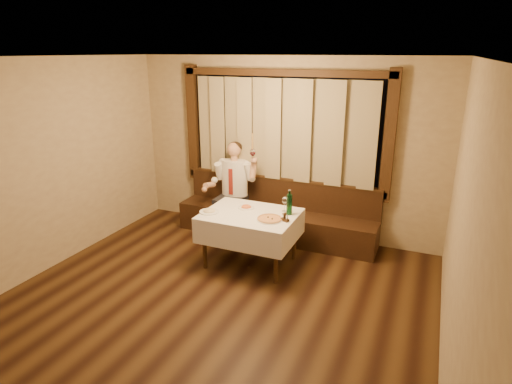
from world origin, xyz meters
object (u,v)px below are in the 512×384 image
at_px(dining_table, 250,220).
at_px(pasta_red, 246,206).
at_px(seated_man, 233,182).
at_px(green_bottle, 289,204).
at_px(cruet_caddy, 285,218).
at_px(banquette, 276,218).
at_px(pizza, 270,219).
at_px(pasta_cream, 209,210).

relative_size(dining_table, pasta_red, 5.50).
relative_size(pasta_red, seated_man, 0.16).
relative_size(green_bottle, cruet_caddy, 2.95).
xyz_separation_m(banquette, pizza, (0.33, -1.15, 0.46)).
bearing_deg(pizza, banquette, 106.18).
relative_size(pizza, pasta_red, 1.50).
bearing_deg(banquette, cruet_caddy, -64.44).
distance_m(pasta_cream, green_bottle, 1.10).
relative_size(dining_table, seated_man, 0.85).
xyz_separation_m(cruet_caddy, seated_man, (-1.25, 1.02, 0.06)).
height_order(pasta_cream, seated_man, seated_man).
bearing_deg(banquette, pizza, -73.82).
distance_m(pizza, cruet_caddy, 0.20).
bearing_deg(cruet_caddy, banquette, 133.61).
bearing_deg(dining_table, seated_man, 127.66).
height_order(dining_table, pasta_red, pasta_red).
relative_size(pasta_cream, seated_man, 0.18).
relative_size(banquette, pasta_red, 13.86).
height_order(cruet_caddy, seated_man, seated_man).
bearing_deg(banquette, pasta_red, -98.91).
bearing_deg(pasta_cream, pizza, 4.43).
xyz_separation_m(pasta_cream, green_bottle, (1.03, 0.36, 0.11)).
bearing_deg(seated_man, pasta_red, -52.69).
distance_m(dining_table, seated_man, 1.20).
xyz_separation_m(dining_table, pasta_cream, (-0.53, -0.19, 0.14)).
distance_m(cruet_caddy, seated_man, 1.61).
distance_m(pizza, green_bottle, 0.36).
xyz_separation_m(pasta_red, seated_man, (-0.58, 0.77, 0.07)).
distance_m(pizza, seated_man, 1.49).
xyz_separation_m(dining_table, seated_man, (-0.72, 0.93, 0.21)).
distance_m(pasta_red, pasta_cream, 0.53).
distance_m(banquette, green_bottle, 1.16).
bearing_deg(dining_table, pasta_red, 129.22).
height_order(banquette, seated_man, seated_man).
relative_size(banquette, pizza, 9.25).
bearing_deg(pasta_cream, cruet_caddy, 5.59).
bearing_deg(banquette, green_bottle, -59.67).
height_order(banquette, cruet_caddy, banquette).
height_order(dining_table, green_bottle, green_bottle).
distance_m(pizza, pasta_cream, 0.87).
relative_size(pasta_red, green_bottle, 0.66).
height_order(pizza, pasta_cream, pasta_cream).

